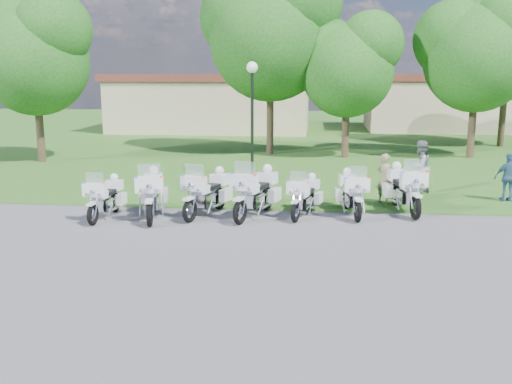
# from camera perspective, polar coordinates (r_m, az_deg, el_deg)

# --- Properties ---
(ground) EXTENTS (100.00, 100.00, 0.00)m
(ground) POSITION_cam_1_polar(r_m,az_deg,el_deg) (14.73, -0.74, -4.56)
(ground) COLOR #525257
(ground) RESTS_ON ground
(grass_lawn) EXTENTS (100.00, 48.00, 0.01)m
(grass_lawn) POSITION_cam_1_polar(r_m,az_deg,el_deg) (41.28, 3.72, 5.99)
(grass_lawn) COLOR #38601E
(grass_lawn) RESTS_ON ground
(motorcycle_0) EXTENTS (0.77, 2.17, 1.46)m
(motorcycle_0) POSITION_cam_1_polar(r_m,az_deg,el_deg) (17.18, -14.81, -0.49)
(motorcycle_0) COLOR black
(motorcycle_0) RESTS_ON ground
(motorcycle_1) EXTENTS (1.17, 2.53, 1.72)m
(motorcycle_1) POSITION_cam_1_polar(r_m,az_deg,el_deg) (16.89, -10.35, -0.12)
(motorcycle_1) COLOR black
(motorcycle_1) RESTS_ON ground
(motorcycle_2) EXTENTS (1.30, 2.36, 1.65)m
(motorcycle_2) POSITION_cam_1_polar(r_m,az_deg,el_deg) (17.00, -4.86, 0.01)
(motorcycle_2) COLOR black
(motorcycle_2) RESTS_ON ground
(motorcycle_3) EXTENTS (1.38, 2.52, 1.75)m
(motorcycle_3) POSITION_cam_1_polar(r_m,az_deg,el_deg) (16.76, 0.03, 0.04)
(motorcycle_3) COLOR black
(motorcycle_3) RESTS_ON ground
(motorcycle_4) EXTENTS (1.08, 2.10, 1.44)m
(motorcycle_4) POSITION_cam_1_polar(r_m,az_deg,el_deg) (16.91, 4.93, -0.35)
(motorcycle_4) COLOR black
(motorcycle_4) RESTS_ON ground
(motorcycle_5) EXTENTS (0.97, 2.34, 1.58)m
(motorcycle_5) POSITION_cam_1_polar(r_m,az_deg,el_deg) (17.24, 9.51, -0.05)
(motorcycle_5) COLOR black
(motorcycle_5) RESTS_ON ground
(motorcycle_6) EXTENTS (1.13, 2.56, 1.73)m
(motorcycle_6) POSITION_cam_1_polar(r_m,az_deg,el_deg) (17.93, 14.58, 0.39)
(motorcycle_6) COLOR black
(motorcycle_6) RESTS_ON ground
(lamp_post) EXTENTS (0.44, 0.44, 4.60)m
(lamp_post) POSITION_cam_1_polar(r_m,az_deg,el_deg) (22.47, -0.39, 9.96)
(lamp_post) COLOR black
(lamp_post) RESTS_ON ground
(tree_0) EXTENTS (5.86, 5.00, 7.81)m
(tree_0) POSITION_cam_1_polar(r_m,az_deg,el_deg) (28.97, -21.38, 13.02)
(tree_0) COLOR #38281C
(tree_0) RESTS_ON ground
(tree_1) EXTENTS (7.24, 6.18, 9.65)m
(tree_1) POSITION_cam_1_polar(r_m,az_deg,el_deg) (29.93, 1.36, 16.07)
(tree_1) COLOR #38281C
(tree_1) RESTS_ON ground
(tree_2) EXTENTS (5.33, 4.55, 7.11)m
(tree_2) POSITION_cam_1_polar(r_m,az_deg,el_deg) (28.86, 9.06, 12.74)
(tree_2) COLOR #38281C
(tree_2) RESTS_ON ground
(tree_3) EXTENTS (6.02, 5.14, 8.02)m
(tree_3) POSITION_cam_1_polar(r_m,az_deg,el_deg) (30.39, 21.20, 13.20)
(tree_3) COLOR #38281C
(tree_3) RESTS_ON ground
(tree_4) EXTENTS (7.00, 5.98, 9.34)m
(tree_4) POSITION_cam_1_polar(r_m,az_deg,el_deg) (35.91, 23.91, 14.05)
(tree_4) COLOR #38281C
(tree_4) RESTS_ON ground
(building_west) EXTENTS (14.56, 8.32, 4.10)m
(building_west) POSITION_cam_1_polar(r_m,az_deg,el_deg) (42.78, -4.34, 8.96)
(building_west) COLOR tan
(building_west) RESTS_ON ground
(building_east) EXTENTS (11.44, 7.28, 4.10)m
(building_east) POSITION_cam_1_polar(r_m,az_deg,el_deg) (45.06, 18.20, 8.55)
(building_east) COLOR tan
(building_east) RESTS_ON ground
(bystander_a) EXTENTS (0.70, 0.69, 1.64)m
(bystander_a) POSITION_cam_1_polar(r_m,az_deg,el_deg) (18.84, 12.74, 1.31)
(bystander_a) COLOR #87845B
(bystander_a) RESTS_ON ground
(bystander_b) EXTENTS (1.14, 1.14, 1.86)m
(bystander_b) POSITION_cam_1_polar(r_m,az_deg,el_deg) (20.72, 16.06, 2.39)
(bystander_b) COLOR gray
(bystander_b) RESTS_ON ground
(bystander_c) EXTENTS (0.96, 0.46, 1.59)m
(bystander_c) POSITION_cam_1_polar(r_m,az_deg,el_deg) (20.46, 23.95, 1.33)
(bystander_c) COLOR #345D7E
(bystander_c) RESTS_ON ground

